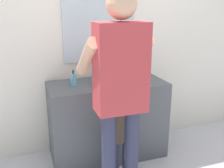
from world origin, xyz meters
TOP-DOWN VIEW (x-y plane):
  - back_wall at (0.00, 0.62)m, footprint 4.40×0.10m
  - vanity_cabinet at (0.00, 0.30)m, footprint 1.20×0.54m
  - sink_basin at (0.00, 0.28)m, footprint 0.33×0.33m
  - faucet at (0.00, 0.48)m, footprint 0.18×0.14m
  - toothbrush_cup at (0.34, 0.26)m, footprint 0.07×0.07m
  - soap_bottle at (-0.35, 0.29)m, footprint 0.06×0.06m
  - child_toddler at (0.00, -0.10)m, footprint 0.25×0.25m
  - adult_parent at (-0.10, -0.34)m, footprint 0.53×0.56m

SIDE VIEW (x-z plane):
  - vanity_cabinet at x=0.00m, z-range 0.00..0.83m
  - child_toddler at x=0.00m, z-range 0.08..0.89m
  - toothbrush_cup at x=0.34m, z-range 0.78..0.98m
  - sink_basin at x=0.00m, z-range 0.83..0.94m
  - soap_bottle at x=-0.35m, z-range 0.81..0.98m
  - faucet at x=0.00m, z-range 0.82..1.00m
  - adult_parent at x=-0.10m, z-range 0.17..1.89m
  - back_wall at x=0.00m, z-range 0.00..2.70m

